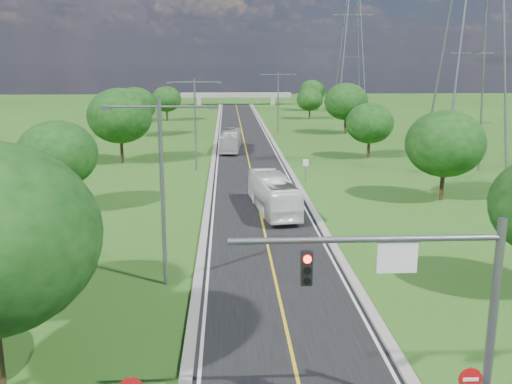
# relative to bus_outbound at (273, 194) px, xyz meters

# --- Properties ---
(ground) EXTENTS (260.00, 260.00, 0.00)m
(ground) POSITION_rel_bus_outbound_xyz_m (-1.06, 33.25, -1.50)
(ground) COLOR #254C15
(ground) RESTS_ON ground
(road) EXTENTS (8.00, 150.00, 0.06)m
(road) POSITION_rel_bus_outbound_xyz_m (-1.06, 39.25, -1.47)
(road) COLOR black
(road) RESTS_ON ground
(curb_left) EXTENTS (0.50, 150.00, 0.22)m
(curb_left) POSITION_rel_bus_outbound_xyz_m (-5.31, 39.25, -1.39)
(curb_left) COLOR gray
(curb_left) RESTS_ON ground
(curb_right) EXTENTS (0.50, 150.00, 0.22)m
(curb_right) POSITION_rel_bus_outbound_xyz_m (3.19, 39.25, -1.39)
(curb_right) COLOR gray
(curb_right) RESTS_ON ground
(signal_mast) EXTENTS (8.54, 0.33, 7.20)m
(signal_mast) POSITION_rel_bus_outbound_xyz_m (2.62, -27.75, 3.41)
(signal_mast) COLOR slate
(signal_mast) RESTS_ON ground
(speed_limit_sign) EXTENTS (0.55, 0.09, 2.40)m
(speed_limit_sign) POSITION_rel_bus_outbound_xyz_m (4.14, 11.24, 0.10)
(speed_limit_sign) COLOR slate
(speed_limit_sign) RESTS_ON ground
(overpass) EXTENTS (30.00, 3.00, 3.20)m
(overpass) POSITION_rel_bus_outbound_xyz_m (-1.06, 113.25, 0.91)
(overpass) COLOR gray
(overpass) RESTS_ON ground
(streetlight_near_left) EXTENTS (5.90, 0.25, 10.00)m
(streetlight_near_left) POSITION_rel_bus_outbound_xyz_m (-7.06, -14.75, 4.45)
(streetlight_near_left) COLOR slate
(streetlight_near_left) RESTS_ON ground
(streetlight_mid_left) EXTENTS (5.90, 0.25, 10.00)m
(streetlight_mid_left) POSITION_rel_bus_outbound_xyz_m (-7.06, 18.25, 4.45)
(streetlight_mid_left) COLOR slate
(streetlight_mid_left) RESTS_ON ground
(streetlight_far_right) EXTENTS (5.90, 0.25, 10.00)m
(streetlight_far_right) POSITION_rel_bus_outbound_xyz_m (4.94, 51.25, 4.45)
(streetlight_far_right) COLOR slate
(streetlight_far_right) RESTS_ON ground
(power_tower_near) EXTENTS (9.00, 6.40, 28.00)m
(power_tower_near) POSITION_rel_bus_outbound_xyz_m (20.94, 13.25, 12.51)
(power_tower_near) COLOR slate
(power_tower_near) RESTS_ON ground
(power_tower_far) EXTENTS (9.00, 6.40, 28.00)m
(power_tower_far) POSITION_rel_bus_outbound_xyz_m (24.94, 88.25, 12.51)
(power_tower_far) COLOR slate
(power_tower_far) RESTS_ON ground
(tree_lb) EXTENTS (6.30, 6.30, 7.33)m
(tree_lb) POSITION_rel_bus_outbound_xyz_m (-17.06, 1.25, 3.15)
(tree_lb) COLOR black
(tree_lb) RESTS_ON ground
(tree_lc) EXTENTS (7.56, 7.56, 8.79)m
(tree_lc) POSITION_rel_bus_outbound_xyz_m (-16.06, 23.25, 4.08)
(tree_lc) COLOR black
(tree_lc) RESTS_ON ground
(tree_ld) EXTENTS (6.72, 6.72, 7.82)m
(tree_ld) POSITION_rel_bus_outbound_xyz_m (-18.06, 47.25, 3.46)
(tree_ld) COLOR black
(tree_ld) RESTS_ON ground
(tree_le) EXTENTS (5.88, 5.88, 6.84)m
(tree_le) POSITION_rel_bus_outbound_xyz_m (-15.56, 71.25, 2.84)
(tree_le) COLOR black
(tree_le) RESTS_ON ground
(tree_rb) EXTENTS (6.72, 6.72, 7.82)m
(tree_rb) POSITION_rel_bus_outbound_xyz_m (14.94, 3.25, 3.46)
(tree_rb) COLOR black
(tree_rb) RESTS_ON ground
(tree_rc) EXTENTS (5.88, 5.88, 6.84)m
(tree_rc) POSITION_rel_bus_outbound_xyz_m (13.94, 25.25, 2.84)
(tree_rc) COLOR black
(tree_rc) RESTS_ON ground
(tree_rd) EXTENTS (7.14, 7.14, 8.30)m
(tree_rd) POSITION_rel_bus_outbound_xyz_m (15.94, 49.25, 3.77)
(tree_rd) COLOR black
(tree_rd) RESTS_ON ground
(tree_re) EXTENTS (5.46, 5.46, 6.35)m
(tree_re) POSITION_rel_bus_outbound_xyz_m (13.44, 73.25, 2.53)
(tree_re) COLOR black
(tree_re) RESTS_ON ground
(tree_rf) EXTENTS (6.30, 6.30, 7.33)m
(tree_rf) POSITION_rel_bus_outbound_xyz_m (16.94, 93.25, 3.15)
(tree_rf) COLOR black
(tree_rf) RESTS_ON ground
(bus_outbound) EXTENTS (3.64, 10.54, 2.88)m
(bus_outbound) POSITION_rel_bus_outbound_xyz_m (0.00, 0.00, 0.00)
(bus_outbound) COLOR white
(bus_outbound) RESTS_ON road
(bus_inbound) EXTENTS (2.98, 9.99, 2.75)m
(bus_inbound) POSITION_rel_bus_outbound_xyz_m (-3.14, 31.57, -0.07)
(bus_inbound) COLOR beige
(bus_inbound) RESTS_ON road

